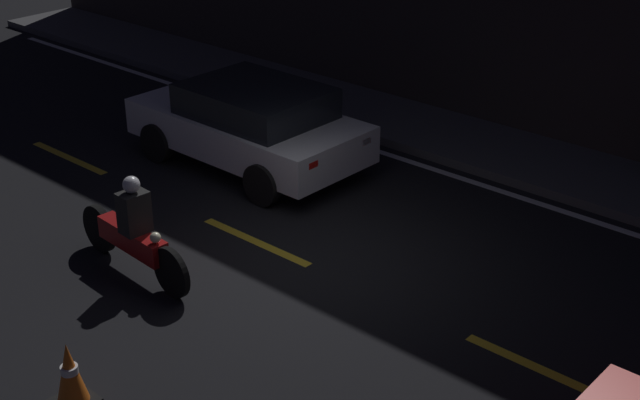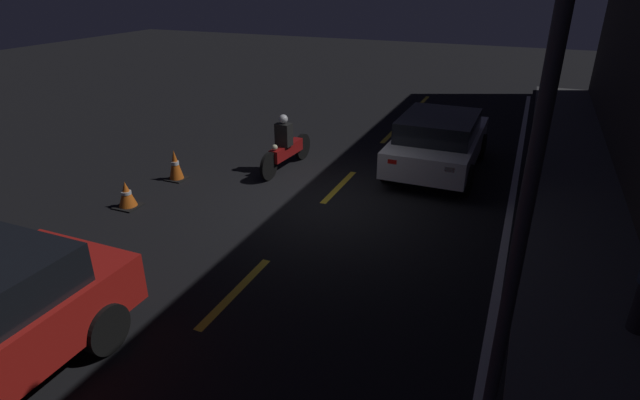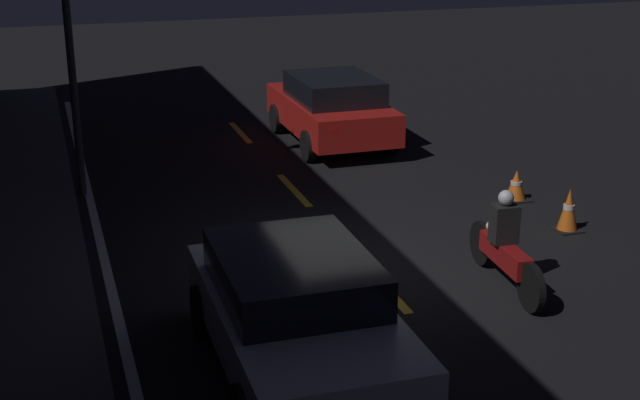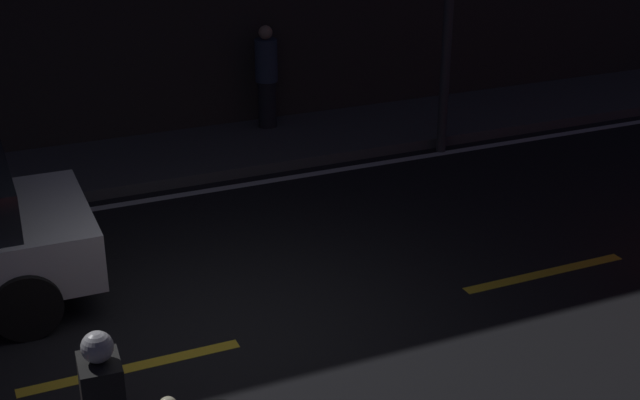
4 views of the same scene
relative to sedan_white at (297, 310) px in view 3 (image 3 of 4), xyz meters
name	(u,v)px [view 3 (image 3 of 4)]	position (x,y,z in m)	size (l,w,h in m)	color
ground_plane	(358,258)	(2.94, -1.83, -0.76)	(56.00, 56.00, 0.00)	black
raised_curb	(20,296)	(2.94, 3.10, -0.69)	(28.00, 1.94, 0.15)	#424244
lane_dash_c	(382,284)	(1.94, -1.83, -0.76)	(2.00, 0.14, 0.01)	gold
lane_dash_d	(294,190)	(6.44, -1.83, -0.76)	(2.00, 0.14, 0.01)	gold
lane_dash_e	(240,132)	(10.94, -1.83, -0.76)	(2.00, 0.14, 0.01)	gold
lane_solid_kerb	(111,289)	(2.94, 1.88, -0.76)	(25.20, 0.14, 0.01)	silver
sedan_white	(297,310)	(0.00, 0.00, 0.00)	(4.04, 2.04, 1.41)	silver
taxi_red	(332,108)	(9.39, -3.57, 0.06)	(4.06, 2.03, 1.54)	red
motorcycle	(506,249)	(1.36, -3.46, -0.19)	(2.32, 0.38, 1.41)	black
traffic_cone_near	(569,210)	(3.01, -5.55, -0.41)	(0.43, 0.43, 0.72)	black
traffic_cone_mid	(516,185)	(4.66, -5.52, -0.49)	(0.49, 0.49, 0.56)	black
street_lamp	(67,19)	(7.40, 1.98, 2.47)	(0.28, 0.28, 5.76)	#333338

